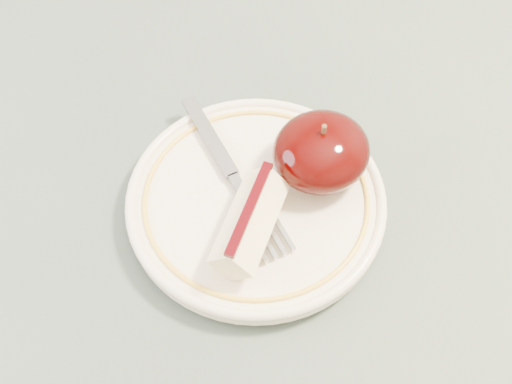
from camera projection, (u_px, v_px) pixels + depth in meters
table at (268, 289)px, 0.65m from camera, size 0.90×0.90×0.75m
plate at (256, 202)px, 0.58m from camera, size 0.21×0.21×0.02m
apple_half at (321, 152)px, 0.57m from camera, size 0.08×0.08×0.06m
apple_wedge at (250, 222)px, 0.54m from camera, size 0.09×0.08×0.04m
fork at (233, 177)px, 0.58m from camera, size 0.05×0.18×0.00m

